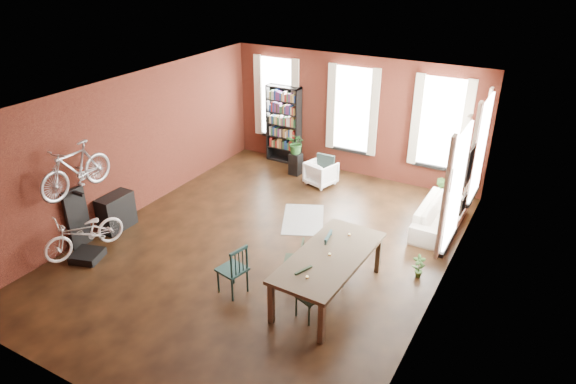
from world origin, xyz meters
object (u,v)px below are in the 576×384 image
Objects in this scene: dining_table at (329,275)px; cream_sofa at (441,212)px; dining_chair_a at (232,269)px; dining_chair_d at (337,259)px; dining_chair_b at (294,259)px; dining_chair_c at (310,296)px; white_armchair at (321,172)px; plant_stand at (296,164)px; bicycle_floor at (81,216)px; bookshelf at (284,125)px; console_table at (116,212)px; bike_trainer at (87,256)px.

cream_sofa is at bearing 74.11° from dining_table.
dining_chair_a is 1.05× the size of dining_chair_d.
dining_chair_b is 0.90× the size of dining_chair_c.
dining_table is at bearing 133.96° from white_armchair.
plant_stand is at bearing 127.08° from dining_table.
plant_stand is (-3.08, 4.43, -0.12)m from dining_table.
bicycle_floor reaches higher than white_armchair.
dining_chair_d is at bearing -52.57° from plant_stand.
bookshelf is 3.69× the size of plant_stand.
dining_table is at bearing 19.66° from dining_chair_c.
dining_chair_d reaches higher than white_armchair.
plant_stand is at bearing -41.57° from bookshelf.
white_armchair is (1.64, -0.93, -0.75)m from bookshelf.
console_table is 1.37m from bicycle_floor.
dining_chair_d is 5.08m from console_table.
bookshelf is 1.36× the size of bicycle_floor.
dining_chair_a is 1.53m from dining_chair_c.
white_armchair is at bearing -29.38° from bookshelf.
cream_sofa is 7.51m from bicycle_floor.
bicycle_floor is at bearing 81.45° from white_armchair.
cream_sofa is (3.31, -0.77, 0.06)m from white_armchair.
bicycle_floor is at bearing -106.03° from plant_stand.
dining_chair_b is 1.12× the size of white_armchair.
bookshelf reaches higher than bike_trainer.
dining_chair_c is at bearing 7.50° from bike_trainer.
dining_table is at bearing -53.11° from bookshelf.
cream_sofa is at bearing -176.85° from white_armchair.
dining_chair_c reaches higher than white_armchair.
bicycle_floor reaches higher than cream_sofa.
dining_chair_b is at bearing 21.01° from bike_trainer.
white_armchair is at bearing -160.26° from dining_chair_a.
dining_chair_a is at bearing -10.63° from console_table.
dining_chair_b reaches higher than bike_trainer.
bicycle_floor is at bearing 117.93° from dining_chair_c.
dining_chair_a reaches higher than dining_chair_d.
white_armchair is (-1.39, 3.99, -0.04)m from dining_chair_b.
bike_trainer is at bearing -67.85° from dining_chair_a.
bicycle_floor is (-2.53, -5.46, 0.62)m from white_armchair.
cream_sofa is at bearing 38.99° from bike_trainer.
dining_chair_d is (1.48, 1.26, -0.02)m from dining_chair_a.
cream_sofa is at bearing -13.81° from plant_stand.
dining_chair_a reaches higher than bike_trainer.
dining_table is 1.72m from dining_chair_a.
plant_stand is at bearing 28.35° from dining_chair_d.
dining_table reaches higher than cream_sofa.
cream_sofa is (2.66, 4.17, -0.09)m from dining_chair_a.
white_armchair is at bearing 177.61° from dining_chair_b.
dining_chair_c is 1.60× the size of bike_trainer.
dining_chair_c is (-0.01, -0.70, 0.01)m from dining_table.
console_table is at bearing -107.78° from dining_chair_b.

